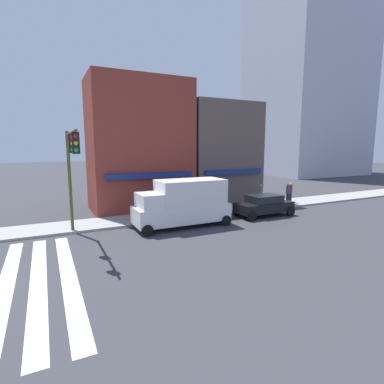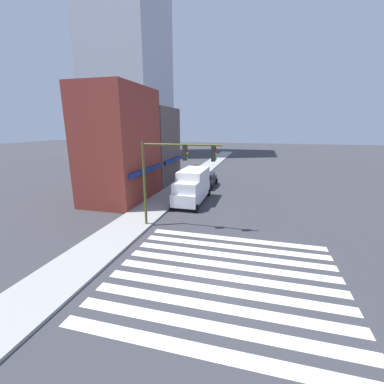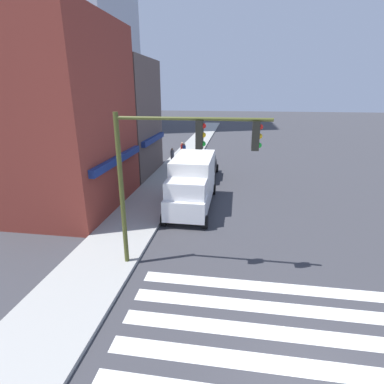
{
  "view_description": "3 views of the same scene",
  "coord_description": "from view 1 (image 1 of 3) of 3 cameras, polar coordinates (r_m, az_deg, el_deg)",
  "views": [
    {
      "loc": [
        3.75,
        -12.56,
        5.15
      ],
      "look_at": [
        12.93,
        6.0,
        2.0
      ],
      "focal_mm": 28.0,
      "sensor_mm": 36.0,
      "label": 1
    },
    {
      "loc": [
        -10.88,
        -1.22,
        7.0
      ],
      "look_at": [
        11.56,
        4.7,
        1.0
      ],
      "focal_mm": 24.0,
      "sensor_mm": 36.0,
      "label": 2
    },
    {
      "loc": [
        -5.06,
        2.2,
        6.74
      ],
      "look_at": [
        11.56,
        4.7,
        1.0
      ],
      "focal_mm": 28.0,
      "sensor_mm": 36.0,
      "label": 3
    }
  ],
  "objects": [
    {
      "name": "traffic_signal",
      "position": [
        17.02,
        -21.98,
        5.52
      ],
      "size": [
        0.32,
        5.43,
        6.03
      ],
      "color": "#474C1E",
      "rests_on": "ground_plane"
    },
    {
      "name": "sedan_black",
      "position": [
        22.97,
        13.55,
        -2.4
      ],
      "size": [
        4.43,
        2.02,
        1.59
      ],
      "rotation": [
        0.0,
        0.0,
        0.02
      ],
      "color": "black",
      "rests_on": "ground_plane"
    },
    {
      "name": "pedestrian_red_jacket",
      "position": [
        28.53,
        18.24,
        -0.01
      ],
      "size": [
        0.32,
        0.32,
        1.77
      ],
      "rotation": [
        0.0,
        0.0,
        2.28
      ],
      "color": "#23232D",
      "rests_on": "sidewalk_left"
    },
    {
      "name": "pedestrian_grey_coat",
      "position": [
        26.68,
        12.96,
        -0.36
      ],
      "size": [
        0.32,
        0.32,
        1.77
      ],
      "rotation": [
        0.0,
        0.0,
        0.11
      ],
      "color": "#23232D",
      "rests_on": "sidewalk_left"
    },
    {
      "name": "box_truck_white",
      "position": [
        19.31,
        -1.71,
        -1.99
      ],
      "size": [
        6.2,
        2.42,
        3.04
      ],
      "rotation": [
        0.0,
        0.0,
        -0.0
      ],
      "color": "white",
      "rests_on": "ground_plane"
    },
    {
      "name": "pedestrian_blue_shirt",
      "position": [
        27.91,
        17.8,
        -0.17
      ],
      "size": [
        0.32,
        0.32,
        1.77
      ],
      "rotation": [
        0.0,
        0.0,
        0.48
      ],
      "color": "#23232D",
      "rests_on": "sidewalk_left"
    },
    {
      "name": "storefront_row",
      "position": [
        26.17,
        -3.15,
        8.14
      ],
      "size": [
        14.8,
        5.3,
        10.44
      ],
      "color": "maroon",
      "rests_on": "ground_plane"
    }
  ]
}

